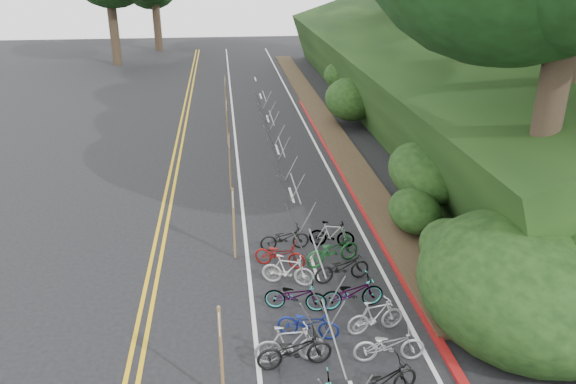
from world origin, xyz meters
name	(u,v)px	position (x,y,z in m)	size (l,w,h in m)	color
ground	(217,358)	(0.00, 0.00, 0.00)	(120.00, 120.00, 0.00)	black
road_markings	(232,197)	(0.63, 10.10, 0.00)	(7.47, 80.00, 0.01)	gold
red_curb	(343,174)	(5.70, 12.00, 0.05)	(0.25, 28.00, 0.10)	maroon
embankment	(445,83)	(12.96, 19.04, 2.57)	(14.30, 48.14, 9.11)	black
bike_rack_front	(333,347)	(2.70, -1.05, 0.90)	(1.18, 2.93, 1.24)	gray
bike_racks_rest	(281,153)	(3.00, 13.00, 0.85)	(1.14, 23.00, 1.17)	gray
signpost_near	(221,349)	(0.15, -1.51, 1.44)	(0.08, 0.40, 2.52)	brown
signposts_rest	(228,136)	(0.60, 14.00, 1.43)	(0.08, 18.40, 2.50)	brown
bike_front	(290,344)	(1.78, -0.36, 0.53)	(1.77, 0.50, 1.06)	#9E9EA3
bike_valet	(329,310)	(3.00, 1.03, 0.48)	(3.11, 10.22, 1.09)	slate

